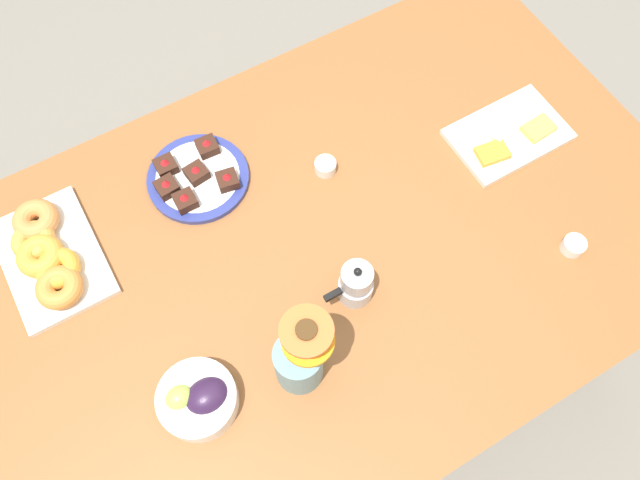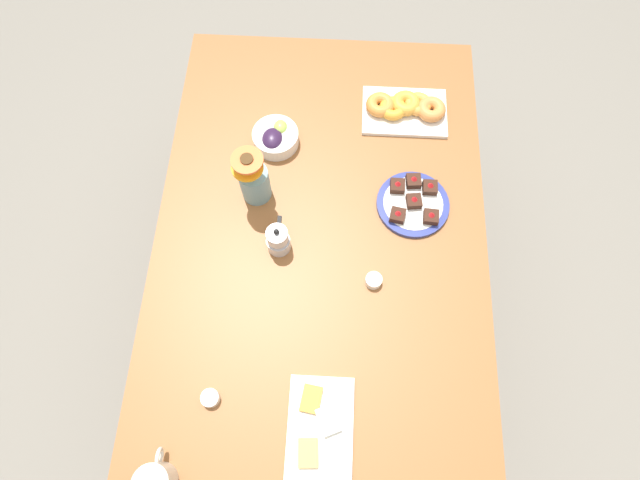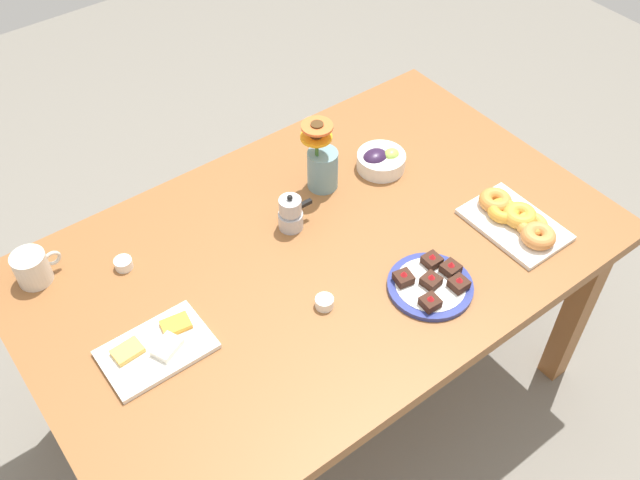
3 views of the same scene
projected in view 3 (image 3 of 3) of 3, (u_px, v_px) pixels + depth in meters
The scene contains 11 objects.
ground_plane at pixel (320, 394), 2.48m from camera, with size 6.00×6.00×0.00m, color slate.
dining_table at pixel (320, 271), 2.00m from camera, with size 1.60×1.00×0.74m.
coffee_mug at pixel (32, 267), 1.84m from camera, with size 0.12×0.09×0.09m.
grape_bowl at pixel (381, 160), 2.15m from camera, with size 0.15×0.15×0.07m.
cheese_platter at pixel (157, 348), 1.71m from camera, with size 0.26×0.17×0.03m.
croissant_platter at pixel (517, 220), 1.99m from camera, with size 0.19×0.29×0.05m.
jam_cup_honey at pixel (324, 302), 1.80m from camera, with size 0.05×0.05×0.03m.
jam_cup_berry at pixel (123, 263), 1.89m from camera, with size 0.05×0.05×0.03m.
dessert_plate at pixel (431, 284), 1.84m from camera, with size 0.22×0.22×0.05m.
flower_vase at pixel (322, 165), 2.06m from camera, with size 0.11×0.09×0.24m.
moka_pot at pixel (291, 214), 1.97m from camera, with size 0.11×0.07×0.12m.
Camera 3 is at (-0.79, -1.05, 2.17)m, focal length 40.00 mm.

